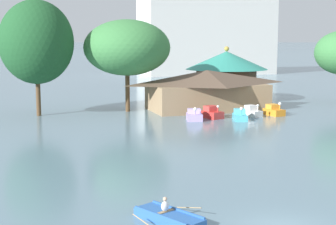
{
  "coord_description": "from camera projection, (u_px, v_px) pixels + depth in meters",
  "views": [
    {
      "loc": [
        -12.26,
        -20.47,
        9.04
      ],
      "look_at": [
        1.42,
        22.61,
        2.45
      ],
      "focal_mm": 55.02,
      "sensor_mm": 36.0,
      "label": 1
    }
  ],
  "objects": [
    {
      "name": "rowboat_with_rower",
      "position": [
        169.0,
        217.0,
        25.43
      ],
      "size": [
        3.55,
        4.01,
        1.22
      ],
      "rotation": [
        0.0,
        0.0,
        5.18
      ],
      "color": "#2D60AD",
      "rests_on": "ground"
    },
    {
      "name": "pedal_boat_lavender",
      "position": [
        194.0,
        116.0,
        56.75
      ],
      "size": [
        2.21,
        2.68,
        1.57
      ],
      "rotation": [
        0.0,
        0.0,
        -1.84
      ],
      "color": "#B299D8",
      "rests_on": "ground"
    },
    {
      "name": "pedal_boat_red",
      "position": [
        212.0,
        113.0,
        58.23
      ],
      "size": [
        2.22,
        2.73,
        1.58
      ],
      "rotation": [
        0.0,
        0.0,
        -1.25
      ],
      "color": "red",
      "rests_on": "ground"
    },
    {
      "name": "pedal_boat_cyan",
      "position": [
        240.0,
        116.0,
        56.83
      ],
      "size": [
        2.13,
        3.01,
        1.61
      ],
      "rotation": [
        0.0,
        0.0,
        -1.88
      ],
      "color": "#4CB7CC",
      "rests_on": "ground"
    },
    {
      "name": "pedal_boat_white",
      "position": [
        252.0,
        112.0,
        59.44
      ],
      "size": [
        1.87,
        2.52,
        1.55
      ],
      "rotation": [
        0.0,
        0.0,
        -1.29
      ],
      "color": "white",
      "rests_on": "ground"
    },
    {
      "name": "pedal_boat_orange",
      "position": [
        274.0,
        111.0,
        60.41
      ],
      "size": [
        1.83,
        2.68,
        1.66
      ],
      "rotation": [
        0.0,
        0.0,
        -1.39
      ],
      "color": "orange",
      "rests_on": "ground"
    },
    {
      "name": "boathouse",
      "position": [
        207.0,
        89.0,
        64.71
      ],
      "size": [
        15.36,
        8.83,
        5.01
      ],
      "color": "#9E7F5B",
      "rests_on": "ground"
    },
    {
      "name": "green_roof_pavilion",
      "position": [
        226.0,
        73.0,
        73.5
      ],
      "size": [
        11.7,
        11.7,
        7.82
      ],
      "color": "brown",
      "rests_on": "ground"
    },
    {
      "name": "shoreline_tree_tall_left",
      "position": [
        36.0,
        42.0,
        58.89
      ],
      "size": [
        8.53,
        8.53,
        13.35
      ],
      "color": "brown",
      "rests_on": "ground"
    },
    {
      "name": "shoreline_tree_mid",
      "position": [
        127.0,
        48.0,
        62.46
      ],
      "size": [
        10.55,
        10.55,
        11.24
      ],
      "color": "brown",
      "rests_on": "ground"
    },
    {
      "name": "background_building_block",
      "position": [
        206.0,
        33.0,
        128.15
      ],
      "size": [
        33.21,
        13.64,
        20.19
      ],
      "color": "silver",
      "rests_on": "ground"
    }
  ]
}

